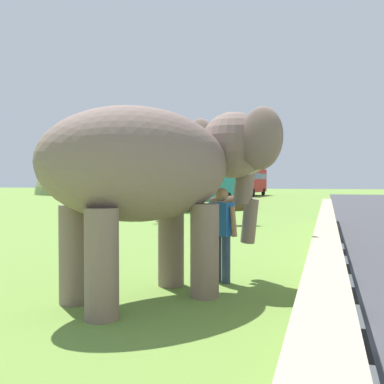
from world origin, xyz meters
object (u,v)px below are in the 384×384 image
Objects in this scene: bus_orange at (225,179)px; cow_far at (209,195)px; bus_teal at (199,178)px; cow_near at (236,204)px; cow_mid at (166,202)px; person_handler at (222,229)px; elephant at (161,169)px; bus_red at (250,180)px.

cow_far is (-12.37, -1.84, -1.21)m from bus_orange.
bus_teal reaches higher than cow_near.
cow_mid is 0.98× the size of cow_far.
bus_teal is 4.97× the size of cow_mid.
cow_far is at bearing 16.23° from person_handler.
person_handler is 0.87× the size of cow_mid.
cow_near is (-23.56, -6.11, -1.21)m from bus_orange.
person_handler is 0.19× the size of bus_orange.
person_handler is (1.16, -0.66, -1.04)m from elephant.
cow_near is 11.98m from cow_far.
cow_far is (11.19, 4.27, 0.00)m from cow_near.
cow_mid is (-36.08, -2.73, -1.21)m from bus_red.
cow_near is (9.64, 1.79, -0.06)m from person_handler.
cow_mid is at bearing 26.36° from person_handler.
bus_teal is 4.91× the size of cow_near.
person_handler is 9.80m from cow_near.
bus_red is at bearing -0.61° from bus_orange.
cow_mid is (10.15, 5.03, -0.06)m from person_handler.
cow_far is at bearing -176.17° from bus_red.
elephant is 2.08× the size of cow_mid.
bus_orange is 4.46× the size of cow_far.
elephant reaches higher than cow_far.
elephant is 22.67m from cow_far.
bus_red is at bearing 9.53° from person_handler.
cow_mid is at bearing 21.11° from elephant.
elephant is at bearing -171.48° from bus_red.
cow_near is at bearing -159.11° from cow_far.
cow_near is 3.28m from cow_mid.
cow_mid is at bearing -170.74° from bus_teal.
bus_orange is 4.49× the size of cow_near.
bus_orange is at bearing 14.55° from cow_near.
bus_teal is (21.64, 6.05, 0.12)m from elephant.
elephant is 1.69m from person_handler.
cow_mid is at bearing -175.67° from bus_red.
cow_mid and cow_far have the same top height.
bus_orange is 4.54× the size of cow_mid.
cow_far is (0.35, -0.65, -1.21)m from bus_teal.
elephant is 0.41× the size of bus_red.
person_handler is 21.58m from bus_teal.
cow_near is at bearing -99.06° from cow_mid.
bus_red is (25.76, 1.05, 0.00)m from bus_teal.
elephant reaches higher than person_handler.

